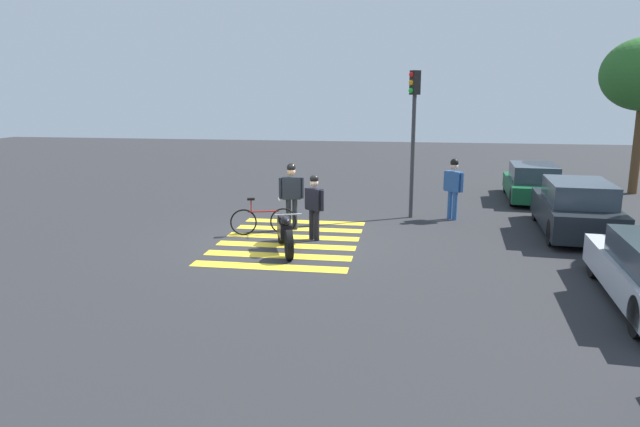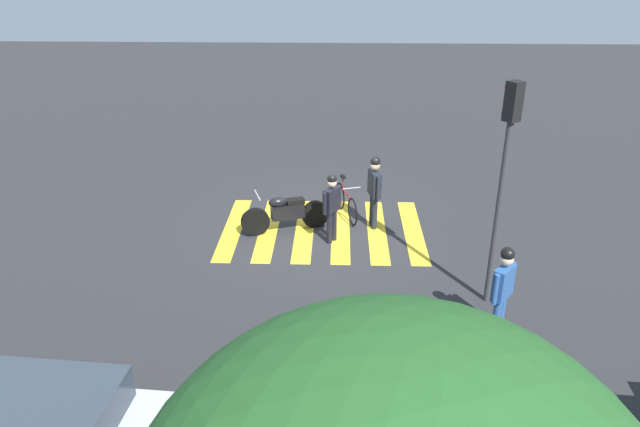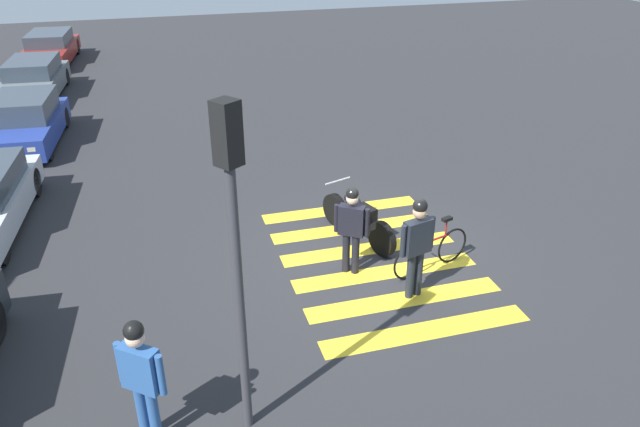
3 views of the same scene
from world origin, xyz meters
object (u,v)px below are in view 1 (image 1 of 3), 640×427
police_motorcycle (285,232)px  traffic_light_pole (413,121)px  leaning_bicycle (263,220)px  officer_by_motorcycle (314,203)px  car_green_compact (532,183)px  officer_on_foot (291,191)px  pedestrian_bystander (453,184)px  car_black_suv (576,209)px

police_motorcycle → traffic_light_pole: (-4.28, 3.01, 2.47)m
leaning_bicycle → traffic_light_pole: traffic_light_pole is taller
officer_by_motorcycle → car_green_compact: bearing=134.8°
leaning_bicycle → officer_by_motorcycle: size_ratio=1.00×
officer_on_foot → car_green_compact: bearing=126.9°
pedestrian_bystander → car_black_suv: (1.33, 3.16, -0.38)m
officer_by_motorcycle → car_green_compact: size_ratio=0.41×
officer_by_motorcycle → car_black_suv: size_ratio=0.38×
traffic_light_pole → car_black_suv: bearing=72.0°
officer_by_motorcycle → pedestrian_bystander: 4.81m
leaning_bicycle → car_black_suv: bearing=99.2°
leaning_bicycle → officer_on_foot: bearing=136.1°
police_motorcycle → leaning_bicycle: bearing=-148.2°
leaning_bicycle → traffic_light_pole: (-2.78, 3.93, 2.55)m
leaning_bicycle → officer_on_foot: (-0.67, 0.65, 0.71)m
leaning_bicycle → car_black_suv: 8.45m
car_black_suv → traffic_light_pole: 5.14m
police_motorcycle → traffic_light_pole: bearing=144.9°
car_black_suv → traffic_light_pole: bearing=-108.0°
traffic_light_pole → police_motorcycle: bearing=-35.1°
officer_by_motorcycle → car_black_suv: officer_by_motorcycle is taller
police_motorcycle → officer_on_foot: bearing=-172.7°
leaning_bicycle → car_green_compact: car_green_compact is taller
leaning_bicycle → car_black_suv: (-1.35, 8.34, 0.31)m
leaning_bicycle → officer_on_foot: size_ratio=0.92×
car_green_compact → leaning_bicycle: bearing=-52.3°
car_black_suv → officer_on_foot: bearing=-84.9°
police_motorcycle → officer_on_foot: size_ratio=1.14×
leaning_bicycle → officer_by_motorcycle: officer_by_motorcycle is taller
pedestrian_bystander → leaning_bicycle: bearing=-62.6°
officer_on_foot → leaning_bicycle: bearing=-43.9°
pedestrian_bystander → car_black_suv: pedestrian_bystander is taller
police_motorcycle → car_green_compact: car_green_compact is taller
car_green_compact → traffic_light_pole: traffic_light_pole is taller
officer_by_motorcycle → police_motorcycle: bearing=-25.2°
officer_by_motorcycle → pedestrian_bystander: bearing=129.3°
police_motorcycle → officer_by_motorcycle: 1.36m
officer_on_foot → officer_by_motorcycle: 1.32m
car_black_suv → leaning_bicycle: bearing=-80.8°
police_motorcycle → pedestrian_bystander: 5.99m
pedestrian_bystander → car_green_compact: 4.76m
officer_on_foot → car_black_suv: 7.73m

